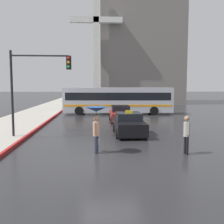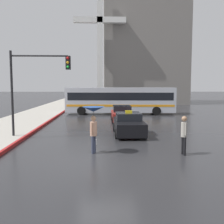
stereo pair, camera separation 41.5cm
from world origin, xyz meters
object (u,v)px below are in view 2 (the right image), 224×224
object	(u,v)px
monument_cross	(100,39)
pedestrian_with_umbrella	(93,116)
taxi	(129,124)
city_bus	(120,99)
sedan_red	(122,114)
pedestrian_man	(184,132)
traffic_light	(36,78)

from	to	relation	value
monument_cross	pedestrian_with_umbrella	bearing A→B (deg)	-90.21
taxi	city_bus	world-z (taller)	city_bus
sedan_red	pedestrian_man	xyz separation A→B (m)	(1.95, -11.90, 0.41)
city_bus	pedestrian_man	size ratio (longest dim) A/B	6.86
city_bus	sedan_red	bearing A→B (deg)	-178.77
taxi	pedestrian_man	world-z (taller)	pedestrian_man
sedan_red	city_bus	distance (m)	6.24
pedestrian_with_umbrella	pedestrian_man	bearing A→B (deg)	-74.83
taxi	traffic_light	world-z (taller)	traffic_light
pedestrian_with_umbrella	traffic_light	bearing A→B (deg)	65.02
taxi	monument_cross	xyz separation A→B (m)	(-2.03, 26.22, 10.18)
pedestrian_with_umbrella	monument_cross	world-z (taller)	monument_cross
traffic_light	monument_cross	world-z (taller)	monument_cross
taxi	pedestrian_with_umbrella	xyz separation A→B (m)	(-2.15, -4.76, 1.09)
sedan_red	pedestrian_man	bearing A→B (deg)	99.32
sedan_red	traffic_light	xyz separation A→B (m)	(-5.74, -7.72, 3.03)
taxi	traffic_light	bearing A→B (deg)	10.41
taxi	sedan_red	bearing A→B (deg)	-90.56
sedan_red	traffic_light	distance (m)	10.08
city_bus	traffic_light	distance (m)	15.24
traffic_light	sedan_red	bearing A→B (deg)	53.38
city_bus	pedestrian_with_umbrella	size ratio (longest dim) A/B	5.60
city_bus	pedestrian_with_umbrella	world-z (taller)	city_bus
taxi	pedestrian_with_umbrella	distance (m)	5.34
taxi	sedan_red	distance (m)	6.68
city_bus	pedestrian_man	distance (m)	18.14
pedestrian_man	sedan_red	bearing A→B (deg)	-178.44
city_bus	monument_cross	bearing A→B (deg)	13.90
pedestrian_with_umbrella	pedestrian_man	world-z (taller)	pedestrian_with_umbrella
city_bus	taxi	bearing A→B (deg)	-177.71
sedan_red	monument_cross	world-z (taller)	monument_cross
city_bus	traffic_light	bearing A→B (deg)	160.38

